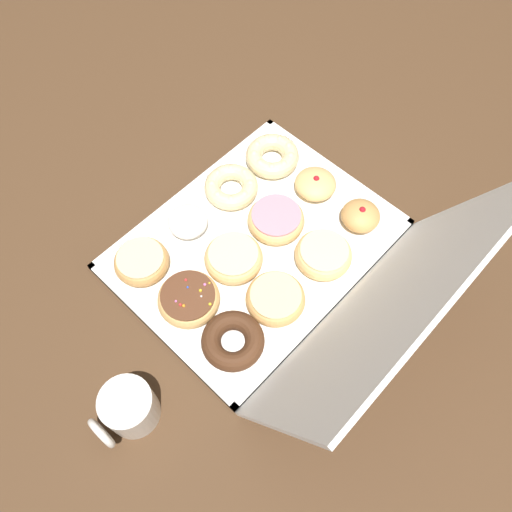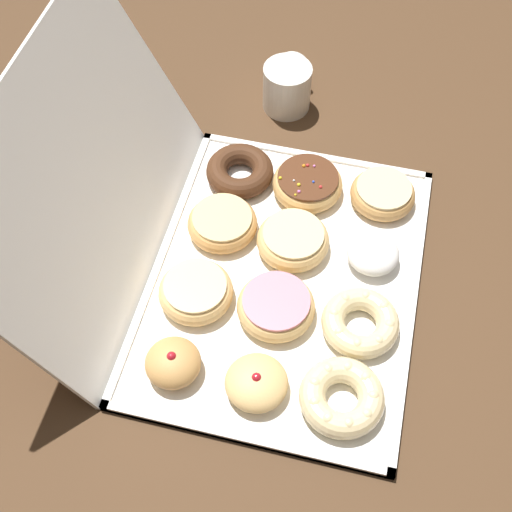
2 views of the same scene
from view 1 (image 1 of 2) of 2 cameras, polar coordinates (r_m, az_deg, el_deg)
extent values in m
plane|color=#4C331E|center=(1.08, -0.12, 1.11)|extent=(3.00, 3.00, 0.00)
cube|color=white|center=(1.07, -0.12, 1.24)|extent=(0.54, 0.42, 0.01)
cube|color=white|center=(1.16, -7.52, 7.31)|extent=(0.54, 0.01, 0.01)
cube|color=white|center=(1.02, 8.25, -5.54)|extent=(0.54, 0.01, 0.01)
cube|color=white|center=(1.19, 8.86, 9.36)|extent=(0.01, 0.42, 0.01)
cube|color=white|center=(1.00, -10.78, -8.31)|extent=(0.01, 0.42, 0.01)
cube|color=white|center=(0.85, 14.25, -4.74)|extent=(0.54, 0.17, 0.35)
torus|color=beige|center=(1.18, 1.82, 11.02)|extent=(0.12, 0.12, 0.04)
sphere|color=beige|center=(1.15, 0.41, 10.20)|extent=(0.02, 0.02, 0.02)
sphere|color=beige|center=(1.14, 1.74, 9.75)|extent=(0.02, 0.02, 0.02)
sphere|color=beige|center=(1.15, 3.11, 10.06)|extent=(0.02, 0.02, 0.02)
sphere|color=beige|center=(1.16, 3.87, 10.96)|extent=(0.02, 0.02, 0.02)
sphere|color=beige|center=(1.18, 3.66, 12.01)|extent=(0.02, 0.02, 0.02)
sphere|color=beige|center=(1.19, 2.62, 12.73)|extent=(0.02, 0.02, 0.02)
sphere|color=beige|center=(1.19, 1.22, 12.81)|extent=(0.02, 0.02, 0.02)
sphere|color=beige|center=(1.18, 0.10, 12.20)|extent=(0.02, 0.02, 0.02)
sphere|color=beige|center=(1.17, -0.23, 11.17)|extent=(0.02, 0.02, 0.02)
torus|color=beige|center=(1.13, -2.78, 7.67)|extent=(0.12, 0.12, 0.04)
sphere|color=beige|center=(1.10, -4.32, 6.71)|extent=(0.02, 0.02, 0.02)
sphere|color=beige|center=(1.09, -2.79, 6.25)|extent=(0.02, 0.02, 0.02)
sphere|color=beige|center=(1.10, -1.27, 6.80)|extent=(0.02, 0.02, 0.02)
sphere|color=beige|center=(1.12, -0.67, 8.03)|extent=(0.02, 0.02, 0.02)
sphere|color=beige|center=(1.14, -1.32, 9.19)|extent=(0.02, 0.02, 0.02)
sphere|color=beige|center=(1.14, -2.80, 9.62)|extent=(0.02, 0.02, 0.02)
sphere|color=beige|center=(1.14, -4.29, 9.10)|extent=(0.02, 0.02, 0.02)
sphere|color=beige|center=(1.12, -4.92, 7.91)|extent=(0.02, 0.02, 0.02)
ellipsoid|color=white|center=(1.08, -7.58, 3.81)|extent=(0.08, 0.08, 0.04)
torus|color=tan|center=(1.05, -12.59, -0.62)|extent=(0.11, 0.11, 0.03)
cylinder|color=beige|center=(1.04, -12.76, -0.20)|extent=(0.09, 0.09, 0.01)
ellipsoid|color=#E5B770|center=(1.13, 6.60, 7.97)|extent=(0.09, 0.09, 0.04)
sphere|color=#B21923|center=(1.12, 6.69, 8.52)|extent=(0.01, 0.01, 0.01)
torus|color=#E5B770|center=(1.07, 2.40, 3.91)|extent=(0.12, 0.12, 0.04)
cylinder|color=pink|center=(1.06, 2.43, 4.43)|extent=(0.10, 0.10, 0.01)
torus|color=#E5B770|center=(1.03, -2.54, -0.21)|extent=(0.12, 0.12, 0.04)
cylinder|color=beige|center=(1.01, -2.58, 0.28)|extent=(0.10, 0.10, 0.01)
torus|color=tan|center=(1.00, -7.51, -4.74)|extent=(0.12, 0.12, 0.04)
cylinder|color=#59331E|center=(0.98, -7.62, -4.33)|extent=(0.10, 0.10, 0.01)
sphere|color=orange|center=(0.97, -8.03, -5.49)|extent=(0.01, 0.01, 0.01)
sphere|color=white|center=(0.97, -6.09, -4.47)|extent=(0.00, 0.00, 0.00)
sphere|color=yellow|center=(0.97, -5.13, -5.34)|extent=(0.01, 0.01, 0.01)
sphere|color=pink|center=(0.98, -5.71, -3.16)|extent=(0.01, 0.01, 0.01)
sphere|color=blue|center=(0.98, -7.60, -3.46)|extent=(0.00, 0.00, 0.00)
sphere|color=yellow|center=(0.98, -6.19, -3.82)|extent=(0.01, 0.01, 0.01)
sphere|color=yellow|center=(0.98, -5.19, -3.01)|extent=(0.00, 0.00, 0.00)
sphere|color=red|center=(0.99, -7.80, -2.65)|extent=(0.01, 0.01, 0.01)
sphere|color=red|center=(0.97, -8.40, -5.37)|extent=(0.01, 0.01, 0.01)
sphere|color=pink|center=(0.98, -8.89, -4.98)|extent=(0.00, 0.00, 0.00)
ellipsoid|color=tan|center=(1.10, 11.53, 4.41)|extent=(0.08, 0.08, 0.05)
sphere|color=#B21923|center=(1.08, 11.73, 5.03)|extent=(0.01, 0.01, 0.01)
torus|color=#E5B770|center=(1.04, 7.49, 0.13)|extent=(0.12, 0.12, 0.04)
cylinder|color=beige|center=(1.02, 7.60, 0.62)|extent=(0.10, 0.10, 0.01)
torus|color=tan|center=(0.99, 2.18, -4.77)|extent=(0.12, 0.12, 0.04)
cylinder|color=#EACC8C|center=(0.98, 2.21, -4.37)|extent=(0.10, 0.10, 0.01)
torus|color=#472816|center=(0.96, -2.59, -9.39)|extent=(0.12, 0.12, 0.04)
cylinder|color=white|center=(0.93, -13.82, -15.99)|extent=(0.09, 0.09, 0.09)
cylinder|color=black|center=(0.90, -14.36, -15.42)|extent=(0.08, 0.08, 0.01)
torus|color=white|center=(0.93, -16.78, -18.32)|extent=(0.01, 0.06, 0.06)
camera|label=2|loc=(1.05, 32.36, 55.66)|focal=46.69mm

